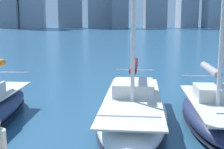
{
  "coord_description": "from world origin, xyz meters",
  "views": [
    {
      "loc": [
        0.84,
        5.43,
        4.36
      ],
      "look_at": [
        0.13,
        -6.75,
        2.2
      ],
      "focal_mm": 50.0,
      "sensor_mm": 36.0,
      "label": 1
    }
  ],
  "objects": [
    {
      "name": "sailboat_grey",
      "position": [
        -4.02,
        -6.56,
        0.66
      ],
      "size": [
        3.25,
        7.37,
        11.15
      ],
      "color": "navy",
      "rests_on": "ground"
    },
    {
      "name": "sailboat_maroon",
      "position": [
        -0.79,
        -7.26,
        0.66
      ],
      "size": [
        4.21,
        9.56,
        10.5
      ],
      "color": "silver",
      "rests_on": "ground"
    }
  ]
}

